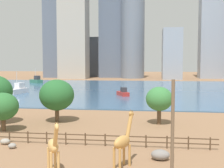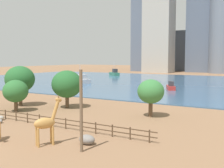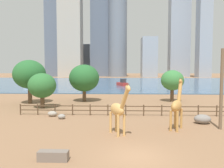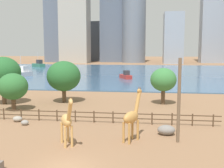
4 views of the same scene
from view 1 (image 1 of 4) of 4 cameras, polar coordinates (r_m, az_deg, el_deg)
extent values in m
plane|color=#8C6647|center=(96.76, 3.82, -0.90)|extent=(400.00, 400.00, 0.00)
cube|color=#3D6084|center=(93.76, 3.70, -1.00)|extent=(180.00, 86.00, 0.20)
cylinder|color=#C18C47|center=(24.44, 2.43, -14.02)|extent=(0.29, 0.29, 1.83)
cylinder|color=#C18C47|center=(24.15, 3.58, -14.26)|extent=(0.29, 0.29, 1.83)
cylinder|color=#C18C47|center=(23.34, 0.43, -14.91)|extent=(0.29, 0.29, 1.83)
cylinder|color=#C18C47|center=(23.03, 1.61, -15.18)|extent=(0.29, 0.29, 1.83)
ellipsoid|color=#C18C47|center=(23.37, 2.04, -11.72)|extent=(1.68, 2.16, 1.06)
cylinder|color=#C18C47|center=(23.95, 3.52, -8.44)|extent=(0.75, 1.00, 2.02)
ellipsoid|color=#C18C47|center=(24.03, 3.95, -6.07)|extent=(0.65, 0.82, 0.61)
cone|color=brown|center=(24.02, 3.79, -5.33)|extent=(0.13, 0.13, 0.19)
cone|color=brown|center=(23.94, 4.12, -5.37)|extent=(0.13, 0.13, 0.19)
cylinder|color=tan|center=(22.76, -10.83, -15.54)|extent=(0.28, 0.28, 1.79)
cylinder|color=tan|center=(22.68, -12.26, -15.64)|extent=(0.28, 0.28, 1.79)
cylinder|color=tan|center=(24.05, -11.46, -14.46)|extent=(0.28, 0.28, 1.79)
cylinder|color=tan|center=(23.97, -12.80, -14.54)|extent=(0.28, 0.28, 1.79)
ellipsoid|color=tan|center=(22.99, -11.89, -12.19)|extent=(1.65, 2.12, 1.04)
cylinder|color=tan|center=(21.53, -11.37, -10.38)|extent=(0.90, 1.28, 1.87)
ellipsoid|color=tan|center=(20.85, -11.17, -8.45)|extent=(0.65, 0.82, 0.68)
cone|color=brown|center=(20.80, -10.96, -7.62)|extent=(0.13, 0.13, 0.19)
cone|color=brown|center=(20.77, -11.40, -7.65)|extent=(0.13, 0.13, 0.19)
cylinder|color=brown|center=(23.30, 12.21, -8.06)|extent=(0.28, 0.28, 7.29)
ellipsoid|color=gray|center=(30.65, -19.62, -11.74)|extent=(0.81, 0.72, 0.54)
ellipsoid|color=gray|center=(32.36, -20.88, -10.85)|extent=(1.06, 0.82, 0.61)
ellipsoid|color=gray|center=(26.02, 9.79, -13.99)|extent=(1.66, 1.24, 0.93)
cylinder|color=#4C3826|center=(32.85, -20.12, -9.99)|extent=(0.14, 0.14, 1.30)
cylinder|color=#4C3826|center=(31.95, -16.72, -10.31)|extent=(0.14, 0.14, 1.30)
cylinder|color=#4C3826|center=(31.17, -13.14, -10.61)|extent=(0.14, 0.14, 1.30)
cylinder|color=#4C3826|center=(30.51, -9.37, -10.88)|extent=(0.14, 0.14, 1.30)
cylinder|color=#4C3826|center=(29.99, -5.45, -11.11)|extent=(0.14, 0.14, 1.30)
cylinder|color=#4C3826|center=(29.60, -1.41, -11.30)|extent=(0.14, 0.14, 1.30)
cylinder|color=#4C3826|center=(29.36, 2.73, -11.43)|extent=(0.14, 0.14, 1.30)
cylinder|color=#4C3826|center=(29.27, 6.92, -11.51)|extent=(0.14, 0.14, 1.30)
cylinder|color=#4C3826|center=(29.33, 11.11, -11.52)|extent=(0.14, 0.14, 1.30)
cylinder|color=#4C3826|center=(29.54, 15.27, -11.48)|extent=(0.14, 0.14, 1.30)
cylinder|color=#4C3826|center=(29.89, 19.34, -11.38)|extent=(0.14, 0.14, 1.30)
cube|color=#4C3826|center=(29.79, -4.71, -10.31)|extent=(26.10, 0.08, 0.10)
cube|color=#4C3826|center=(29.92, -4.71, -11.27)|extent=(26.10, 0.08, 0.10)
cylinder|color=brown|center=(38.20, -21.19, -7.78)|extent=(0.58, 0.58, 1.64)
ellipsoid|color=#2D6B33|center=(37.79, -21.29, -4.27)|extent=(3.85, 3.85, 3.47)
cylinder|color=brown|center=(42.07, -11.09, -6.26)|extent=(0.61, 0.61, 1.96)
ellipsoid|color=#26602D|center=(41.63, -11.15, -2.20)|extent=(5.04, 5.04, 4.53)
cylinder|color=brown|center=(40.25, 9.53, -6.60)|extent=(0.58, 0.58, 2.12)
ellipsoid|color=#387A3D|center=(39.85, 9.58, -2.99)|extent=(3.75, 3.75, 3.38)
cube|color=#337259|center=(125.68, -15.16, 0.55)|extent=(7.16, 6.56, 1.43)
cube|color=#333338|center=(124.80, -14.98, 1.26)|extent=(3.08, 2.97, 1.72)
cylinder|color=silver|center=(125.84, -15.26, 2.03)|extent=(0.17, 0.17, 5.02)
cube|color=#B22D28|center=(73.24, 2.22, -1.97)|extent=(3.78, 5.31, 1.00)
cube|color=#333338|center=(72.54, 2.39, -1.16)|extent=(1.86, 2.15, 1.20)
cube|color=silver|center=(82.54, -18.59, -1.37)|extent=(3.77, 7.14, 1.36)
cube|color=silver|center=(83.08, -18.25, -0.29)|extent=(2.09, 2.72, 1.63)
cylinder|color=silver|center=(82.04, -18.78, 0.73)|extent=(0.14, 0.14, 4.75)
cube|color=gray|center=(188.15, -2.59, 5.46)|extent=(13.00, 15.49, 25.55)
cylinder|color=slate|center=(167.47, 4.22, 11.35)|extent=(13.85, 13.85, 58.94)
cube|color=#939EAD|center=(157.10, 12.06, 5.95)|extent=(10.25, 14.67, 27.32)
cube|color=slate|center=(177.47, 0.20, 11.24)|extent=(15.55, 15.17, 60.70)
camera|label=2|loc=(16.81, 86.41, -0.71)|focal=45.00mm
camera|label=3|loc=(8.24, -59.63, -20.08)|focal=35.00mm
camera|label=4|loc=(1.59, -145.11, -22.00)|focal=45.00mm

